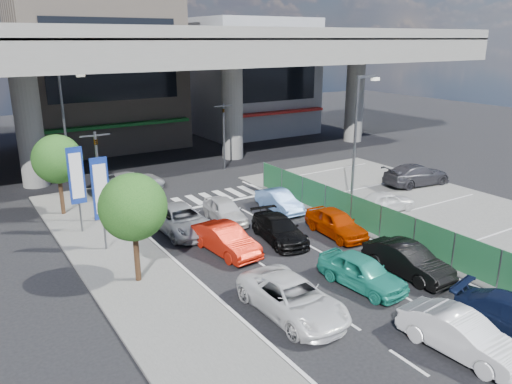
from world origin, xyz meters
TOP-DOWN VIEW (x-y plane):
  - ground at (0.00, 0.00)m, footprint 120.00×120.00m
  - parking_lot at (11.00, 2.00)m, footprint 12.00×28.00m
  - sidewalk_left at (-7.00, 4.00)m, footprint 4.00×30.00m
  - fence_run at (5.30, 1.00)m, footprint 0.16×22.00m
  - expressway at (0.00, 22.00)m, footprint 64.00×14.00m
  - building_center at (0.00, 32.97)m, footprint 14.00×10.90m
  - building_east at (16.00, 31.97)m, footprint 12.00×10.90m
  - traffic_light_left at (-6.20, 12.00)m, footprint 1.60×1.24m
  - traffic_light_right at (5.50, 19.00)m, footprint 1.60×1.24m
  - street_lamp_right at (7.17, 6.00)m, footprint 1.65×0.22m
  - street_lamp_left at (-6.33, 18.00)m, footprint 1.65×0.22m
  - signboard_near at (-7.20, 7.99)m, footprint 0.80×0.14m
  - signboard_far at (-7.60, 10.99)m, footprint 0.80×0.14m
  - tree_near at (-7.00, 4.00)m, footprint 2.80×2.80m
  - tree_far at (-7.80, 14.50)m, footprint 2.80×2.80m
  - hatch_white_back_mid at (0.23, -6.53)m, footprint 1.84×4.30m
  - sedan_white_mid_left at (-3.01, -1.61)m, footprint 2.36×5.00m
  - taxi_teal_mid at (0.75, -1.37)m, footprint 2.01×4.19m
  - hatch_black_mid_right at (3.24, -1.63)m, footprint 1.57×4.23m
  - taxi_orange_left at (-2.35, 4.69)m, footprint 1.86×4.31m
  - sedan_black_mid at (0.71, 4.56)m, footprint 2.42×4.53m
  - taxi_orange_right at (3.67, 3.56)m, footprint 1.95×4.17m
  - wagon_silver_front_left at (-3.02, 8.36)m, footprint 2.29×4.97m
  - sedan_white_front_mid at (-0.30, 8.47)m, footprint 2.04×4.09m
  - kei_truck_front_right at (3.38, 8.38)m, footprint 1.50×3.82m
  - crossing_wagon_silver at (-2.78, 17.18)m, footprint 4.85×2.75m
  - parked_sedan_white at (8.64, 4.77)m, footprint 3.77×2.03m
  - parked_sedan_dgrey at (14.64, 7.60)m, footprint 5.27×2.63m
  - traffic_cone at (5.60, 3.83)m, footprint 0.46×0.46m

SIDE VIEW (x-z plane):
  - ground at x=0.00m, z-range 0.00..0.00m
  - parking_lot at x=11.00m, z-range 0.00..0.06m
  - sidewalk_left at x=-7.00m, z-range 0.00..0.12m
  - traffic_cone at x=5.60m, z-range 0.06..0.81m
  - kei_truck_front_right at x=3.38m, z-range 0.00..1.24m
  - sedan_black_mid at x=0.71m, z-range 0.00..1.25m
  - crossing_wagon_silver at x=-2.78m, z-range 0.00..1.28m
  - parked_sedan_white at x=8.64m, z-range 0.06..1.28m
  - sedan_white_front_mid at x=-0.30m, z-range 0.00..1.34m
  - hatch_white_back_mid at x=0.23m, z-range 0.00..1.38m
  - sedan_white_mid_left at x=-3.01m, z-range 0.00..1.38m
  - taxi_teal_mid at x=0.75m, z-range 0.00..1.38m
  - hatch_black_mid_right at x=3.24m, z-range 0.00..1.38m
  - taxi_orange_left at x=-2.35m, z-range 0.00..1.38m
  - taxi_orange_right at x=3.67m, z-range 0.00..1.38m
  - wagon_silver_front_left at x=-3.02m, z-range 0.00..1.38m
  - parked_sedan_dgrey at x=14.64m, z-range 0.06..1.53m
  - fence_run at x=5.30m, z-range 0.00..1.80m
  - signboard_near at x=-7.20m, z-range 0.71..5.41m
  - signboard_far at x=-7.60m, z-range 0.71..5.41m
  - tree_near at x=-7.00m, z-range 0.99..5.79m
  - tree_far at x=-7.80m, z-range 0.99..5.79m
  - traffic_light_left at x=-6.20m, z-range 1.34..6.54m
  - traffic_light_right at x=5.50m, z-range 1.34..6.54m
  - street_lamp_right at x=7.17m, z-range 0.77..8.77m
  - street_lamp_left at x=-6.33m, z-range 0.77..8.77m
  - building_east at x=16.00m, z-range -0.01..11.99m
  - building_center at x=0.00m, z-range -0.01..14.99m
  - expressway at x=0.00m, z-range 3.39..14.14m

